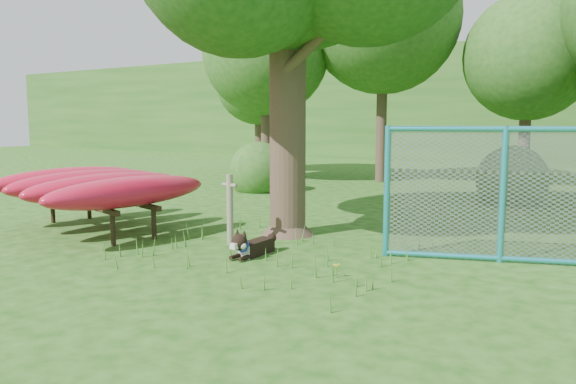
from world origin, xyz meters
The scene contains 13 objects.
ground centered at (0.00, 0.00, 0.00)m, with size 80.00×80.00×0.00m, color #1A490E.
wooden_post centered at (-1.02, 1.24, 0.64)m, with size 0.33×0.12×1.22m.
kayak_rack centered at (-3.92, 0.79, 0.88)m, with size 3.80×4.09×1.15m.
husky_dog centered at (-0.18, 0.72, 0.17)m, with size 0.27×1.08×0.48m.
fence_section centered at (3.18, 2.50, 1.03)m, with size 3.33×1.29×3.42m.
wildflower_clump centered at (1.52, 0.38, 0.16)m, with size 0.09×0.08×0.20m.
bg_tree_a centered at (-6.50, 10.00, 4.48)m, with size 4.40×4.40×6.70m.
bg_tree_b centered at (-3.00, 12.00, 5.61)m, with size 5.20×5.20×8.22m.
bg_tree_c centered at (1.50, 13.00, 4.11)m, with size 4.00×4.00×6.12m.
bg_tree_f centered at (-9.00, 13.00, 3.73)m, with size 3.60×3.60×5.55m.
shrub_left centered at (-5.00, 7.50, 0.00)m, with size 1.80×1.80×1.80m, color #26541B.
shrub_mid centered at (2.00, 9.00, 0.00)m, with size 1.80×1.80×1.80m, color #26541B.
wooded_hillside centered at (0.00, 28.00, 3.00)m, with size 80.00×12.00×6.00m, color #26541B.
Camera 1 is at (5.05, -6.19, 2.12)m, focal length 35.00 mm.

